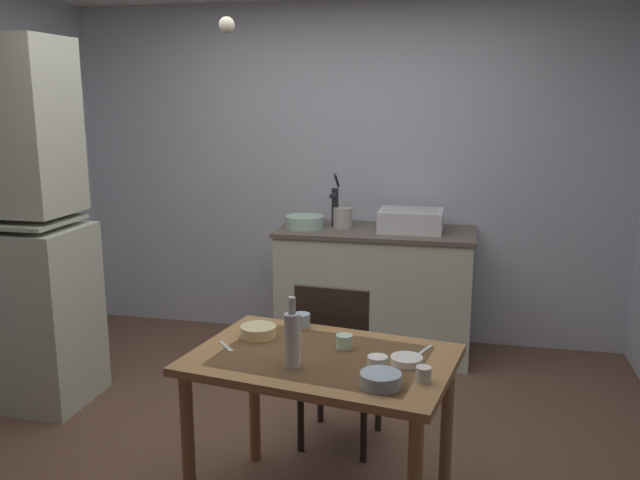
{
  "coord_description": "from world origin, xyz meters",
  "views": [
    {
      "loc": [
        0.92,
        -3.08,
        1.83
      ],
      "look_at": [
        0.2,
        0.15,
        1.12
      ],
      "focal_mm": 37.29,
      "sensor_mm": 36.0,
      "label": 1
    }
  ],
  "objects_px": {
    "hand_pump": "(334,204)",
    "teacup_cream": "(377,364)",
    "sink_basin": "(411,220)",
    "chair_far_side": "(338,361)",
    "serving_bowl_wide": "(407,360)",
    "glass_bottle": "(292,338)",
    "dining_table": "(322,379)",
    "mixing_bowl_counter": "(305,222)",
    "hutch_cabinet": "(15,238)"
  },
  "relations": [
    {
      "from": "chair_far_side",
      "to": "teacup_cream",
      "type": "relative_size",
      "value": 10.99
    },
    {
      "from": "serving_bowl_wide",
      "to": "glass_bottle",
      "type": "xyz_separation_m",
      "value": [
        -0.45,
        -0.13,
        0.11
      ]
    },
    {
      "from": "hutch_cabinet",
      "to": "mixing_bowl_counter",
      "type": "bearing_deg",
      "value": 38.89
    },
    {
      "from": "teacup_cream",
      "to": "serving_bowl_wide",
      "type": "bearing_deg",
      "value": 41.89
    },
    {
      "from": "hand_pump",
      "to": "teacup_cream",
      "type": "relative_size",
      "value": 4.68
    },
    {
      "from": "hand_pump",
      "to": "teacup_cream",
      "type": "distance_m",
      "value": 2.26
    },
    {
      "from": "mixing_bowl_counter",
      "to": "serving_bowl_wide",
      "type": "relative_size",
      "value": 2.07
    },
    {
      "from": "chair_far_side",
      "to": "serving_bowl_wide",
      "type": "distance_m",
      "value": 0.78
    },
    {
      "from": "serving_bowl_wide",
      "to": "sink_basin",
      "type": "bearing_deg",
      "value": 94.46
    },
    {
      "from": "dining_table",
      "to": "chair_far_side",
      "type": "xyz_separation_m",
      "value": [
        -0.04,
        0.59,
        -0.16
      ]
    },
    {
      "from": "hand_pump",
      "to": "chair_far_side",
      "type": "relative_size",
      "value": 0.43
    },
    {
      "from": "chair_far_side",
      "to": "hutch_cabinet",
      "type": "bearing_deg",
      "value": 174.96
    },
    {
      "from": "sink_basin",
      "to": "dining_table",
      "type": "height_order",
      "value": "sink_basin"
    },
    {
      "from": "serving_bowl_wide",
      "to": "hand_pump",
      "type": "bearing_deg",
      "value": 109.09
    },
    {
      "from": "hand_pump",
      "to": "serving_bowl_wide",
      "type": "xyz_separation_m",
      "value": [
        0.71,
        -2.06,
        -0.31
      ]
    },
    {
      "from": "mixing_bowl_counter",
      "to": "teacup_cream",
      "type": "xyz_separation_m",
      "value": [
        0.8,
        -2.07,
        -0.17
      ]
    },
    {
      "from": "mixing_bowl_counter",
      "to": "teacup_cream",
      "type": "relative_size",
      "value": 3.33
    },
    {
      "from": "dining_table",
      "to": "chair_far_side",
      "type": "relative_size",
      "value": 1.31
    },
    {
      "from": "teacup_cream",
      "to": "hutch_cabinet",
      "type": "bearing_deg",
      "value": 159.04
    },
    {
      "from": "hand_pump",
      "to": "glass_bottle",
      "type": "bearing_deg",
      "value": -83.18
    },
    {
      "from": "dining_table",
      "to": "hutch_cabinet",
      "type": "bearing_deg",
      "value": 159.26
    },
    {
      "from": "teacup_cream",
      "to": "glass_bottle",
      "type": "distance_m",
      "value": 0.36
    },
    {
      "from": "hutch_cabinet",
      "to": "dining_table",
      "type": "distance_m",
      "value": 2.2
    },
    {
      "from": "hutch_cabinet",
      "to": "glass_bottle",
      "type": "relative_size",
      "value": 7.33
    },
    {
      "from": "mixing_bowl_counter",
      "to": "glass_bottle",
      "type": "relative_size",
      "value": 0.94
    },
    {
      "from": "chair_far_side",
      "to": "serving_bowl_wide",
      "type": "xyz_separation_m",
      "value": [
        0.4,
        -0.6,
        0.28
      ]
    },
    {
      "from": "hand_pump",
      "to": "glass_bottle",
      "type": "height_order",
      "value": "hand_pump"
    },
    {
      "from": "teacup_cream",
      "to": "hand_pump",
      "type": "bearing_deg",
      "value": 105.68
    },
    {
      "from": "mixing_bowl_counter",
      "to": "hand_pump",
      "type": "bearing_deg",
      "value": 25.69
    },
    {
      "from": "serving_bowl_wide",
      "to": "glass_bottle",
      "type": "relative_size",
      "value": 0.45
    },
    {
      "from": "mixing_bowl_counter",
      "to": "serving_bowl_wide",
      "type": "xyz_separation_m",
      "value": [
        0.91,
        -1.97,
        -0.18
      ]
    },
    {
      "from": "glass_bottle",
      "to": "dining_table",
      "type": "bearing_deg",
      "value": 56.22
    },
    {
      "from": "serving_bowl_wide",
      "to": "teacup_cream",
      "type": "distance_m",
      "value": 0.15
    },
    {
      "from": "sink_basin",
      "to": "glass_bottle",
      "type": "xyz_separation_m",
      "value": [
        -0.29,
        -2.15,
        -0.11
      ]
    },
    {
      "from": "mixing_bowl_counter",
      "to": "hutch_cabinet",
      "type": "bearing_deg",
      "value": -141.11
    },
    {
      "from": "hutch_cabinet",
      "to": "teacup_cream",
      "type": "relative_size",
      "value": 26.0
    },
    {
      "from": "teacup_cream",
      "to": "chair_far_side",
      "type": "bearing_deg",
      "value": 113.01
    },
    {
      "from": "hand_pump",
      "to": "mixing_bowl_counter",
      "type": "height_order",
      "value": "hand_pump"
    },
    {
      "from": "hutch_cabinet",
      "to": "mixing_bowl_counter",
      "type": "height_order",
      "value": "hutch_cabinet"
    },
    {
      "from": "hutch_cabinet",
      "to": "glass_bottle",
      "type": "bearing_deg",
      "value": -25.09
    },
    {
      "from": "sink_basin",
      "to": "dining_table",
      "type": "bearing_deg",
      "value": -95.74
    },
    {
      "from": "sink_basin",
      "to": "teacup_cream",
      "type": "height_order",
      "value": "sink_basin"
    },
    {
      "from": "hand_pump",
      "to": "dining_table",
      "type": "relative_size",
      "value": 0.32
    },
    {
      "from": "hutch_cabinet",
      "to": "glass_bottle",
      "type": "distance_m",
      "value": 2.14
    },
    {
      "from": "dining_table",
      "to": "glass_bottle",
      "type": "relative_size",
      "value": 4.06
    },
    {
      "from": "serving_bowl_wide",
      "to": "teacup_cream",
      "type": "xyz_separation_m",
      "value": [
        -0.11,
        -0.1,
        0.02
      ]
    },
    {
      "from": "dining_table",
      "to": "glass_bottle",
      "type": "distance_m",
      "value": 0.28
    },
    {
      "from": "chair_far_side",
      "to": "serving_bowl_wide",
      "type": "height_order",
      "value": "chair_far_side"
    },
    {
      "from": "sink_basin",
      "to": "teacup_cream",
      "type": "xyz_separation_m",
      "value": [
        0.05,
        -2.12,
        -0.2
      ]
    },
    {
      "from": "hand_pump",
      "to": "chair_far_side",
      "type": "distance_m",
      "value": 1.61
    }
  ]
}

